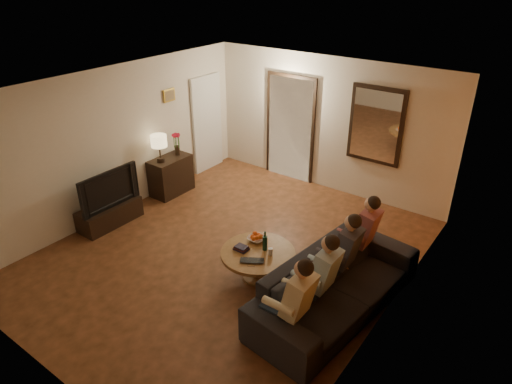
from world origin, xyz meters
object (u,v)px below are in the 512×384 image
Objects in this scene: tv at (105,188)px; person_c at (342,258)px; person_d at (361,238)px; wine_bottle at (265,240)px; dog at (329,265)px; table_lamp at (160,148)px; laptop at (252,263)px; sofa at (337,286)px; person_a at (294,307)px; bowl at (257,239)px; coffee_table at (258,265)px; person_b at (319,281)px; dresser at (171,175)px; tv_stand at (110,214)px.

tv is 0.95× the size of person_c.
wine_bottle is at bearing -140.81° from person_d.
dog is at bearing -77.74° from tv.
table_lamp is at bearing 0.00° from tv.
tv is 4.28m from person_d.
person_d is 1.61m from laptop.
person_a is (-0.10, -0.90, 0.22)m from sofa.
coffee_table is at bearing -50.71° from bowl.
person_c is at bearing -80.86° from tv.
table_lamp is 3.17m from wine_bottle.
person_c is at bearing 14.04° from wine_bottle.
person_b is at bearing 168.38° from sofa.
table_lamp is 1.64× the size of laptop.
dresser is 0.69× the size of person_a.
wine_bottle is at bearing 138.63° from person_a.
person_a reaches higher than sofa.
sofa is at bearing -6.34° from bowl.
dog is at bearing -120.47° from person_d.
tv is 0.44× the size of sofa.
tv is 3.95m from dog.
bowl reaches higher than laptop.
table_lamp is at bearing 84.53° from sofa.
sofa is 2.17× the size of person_d.
tv is 4.21m from sofa.
laptop is at bearing -82.50° from wine_bottle.
person_c reaches higher than sofa.
tv_stand is (0.00, -1.27, -0.82)m from table_lamp.
person_a is 4.63× the size of bowl.
tv_stand is 3.36× the size of laptop.
tv_stand is (0.00, -1.49, -0.18)m from dresser.
dresser is 0.69× the size of person_c.
tv_stand is at bearing 0.00° from tv.
dresser is 2.96m from bowl.
table_lamp is at bearing 163.84° from wine_bottle.
person_b reaches higher than tv.
coffee_table is (2.97, 0.29, -0.47)m from tv.
tv_stand is 4.30m from person_d.
person_b is 1.00× the size of person_c.
coffee_table is (-1.21, -0.07, -0.16)m from sofa.
tv_stand is 3.09m from laptop.
person_b is at bearing -19.39° from bowl.
person_b is (4.09, 0.06, -0.10)m from tv.
bowl is at bearing 140.76° from person_a.
dresser is 4.10m from person_d.
tv is at bearing -149.03° from dog.
sofa is at bearing 4.88° from tv_stand.
bowl reaches higher than coffee_table.
person_a is 1.43m from dog.
person_b is at bearing -89.19° from tv.
sofa is at bearing -15.12° from dresser.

